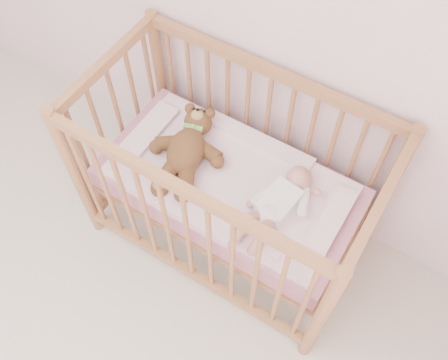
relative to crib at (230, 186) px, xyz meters
The scene contains 5 objects.
crib is the anchor object (origin of this frame).
mattress 0.01m from the crib, ahead, with size 1.22×0.62×0.13m, color #CA7E9D.
blanket 0.06m from the crib, ahead, with size 1.10×0.58×0.06m, color #F9ACC9, non-canonical shape.
baby 0.30m from the crib, ahead, with size 0.25×0.52×0.12m, color white, non-canonical shape.
teddy_bear 0.27m from the crib, behind, with size 0.38×0.54×0.15m, color brown, non-canonical shape.
Camera 1 is at (1.08, 0.51, 2.52)m, focal length 40.00 mm.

